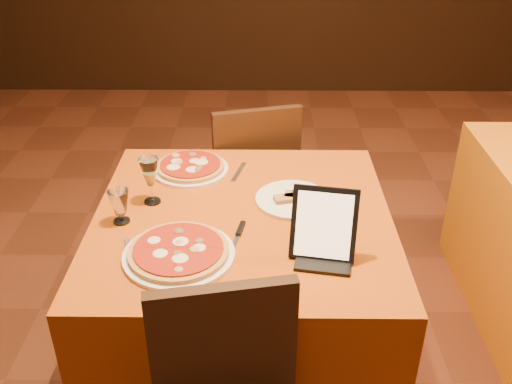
{
  "coord_description": "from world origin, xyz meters",
  "views": [
    {
      "loc": [
        -0.05,
        -1.66,
        1.89
      ],
      "look_at": [
        -0.07,
        0.1,
        0.86
      ],
      "focal_mm": 40.0,
      "sensor_mm": 36.0,
      "label": 1
    }
  ],
  "objects_px": {
    "main_table": "(244,293)",
    "water_glass": "(120,206)",
    "pizza_far": "(191,168)",
    "tablet": "(324,224)",
    "wine_glass": "(150,180)",
    "chair_main_far": "(248,178)",
    "pizza_near": "(179,253)"
  },
  "relations": [
    {
      "from": "main_table",
      "to": "water_glass",
      "type": "xyz_separation_m",
      "value": [
        -0.44,
        -0.05,
        0.44
      ]
    },
    {
      "from": "pizza_far",
      "to": "tablet",
      "type": "height_order",
      "value": "tablet"
    },
    {
      "from": "pizza_far",
      "to": "wine_glass",
      "type": "xyz_separation_m",
      "value": [
        -0.12,
        -0.26,
        0.08
      ]
    },
    {
      "from": "chair_main_far",
      "to": "pizza_near",
      "type": "xyz_separation_m",
      "value": [
        -0.2,
        -1.08,
        0.31
      ]
    },
    {
      "from": "wine_glass",
      "to": "pizza_far",
      "type": "bearing_deg",
      "value": 65.09
    },
    {
      "from": "main_table",
      "to": "chair_main_far",
      "type": "xyz_separation_m",
      "value": [
        0.0,
        0.82,
        0.08
      ]
    },
    {
      "from": "pizza_far",
      "to": "water_glass",
      "type": "bearing_deg",
      "value": -117.72
    },
    {
      "from": "pizza_near",
      "to": "pizza_far",
      "type": "bearing_deg",
      "value": 92.62
    },
    {
      "from": "wine_glass",
      "to": "water_glass",
      "type": "bearing_deg",
      "value": -122.54
    },
    {
      "from": "water_glass",
      "to": "tablet",
      "type": "height_order",
      "value": "tablet"
    },
    {
      "from": "pizza_far",
      "to": "water_glass",
      "type": "distance_m",
      "value": 0.45
    },
    {
      "from": "main_table",
      "to": "wine_glass",
      "type": "xyz_separation_m",
      "value": [
        -0.35,
        0.09,
        0.47
      ]
    },
    {
      "from": "pizza_near",
      "to": "wine_glass",
      "type": "bearing_deg",
      "value": 112.84
    },
    {
      "from": "pizza_far",
      "to": "water_glass",
      "type": "height_order",
      "value": "water_glass"
    },
    {
      "from": "chair_main_far",
      "to": "pizza_near",
      "type": "height_order",
      "value": "chair_main_far"
    },
    {
      "from": "chair_main_far",
      "to": "pizza_far",
      "type": "distance_m",
      "value": 0.61
    },
    {
      "from": "tablet",
      "to": "pizza_far",
      "type": "bearing_deg",
      "value": 140.82
    },
    {
      "from": "main_table",
      "to": "wine_glass",
      "type": "relative_size",
      "value": 5.79
    },
    {
      "from": "wine_glass",
      "to": "tablet",
      "type": "distance_m",
      "value": 0.7
    },
    {
      "from": "chair_main_far",
      "to": "tablet",
      "type": "bearing_deg",
      "value": 89.53
    },
    {
      "from": "pizza_far",
      "to": "main_table",
      "type": "bearing_deg",
      "value": -56.15
    },
    {
      "from": "main_table",
      "to": "chair_main_far",
      "type": "relative_size",
      "value": 1.21
    },
    {
      "from": "main_table",
      "to": "water_glass",
      "type": "distance_m",
      "value": 0.62
    },
    {
      "from": "tablet",
      "to": "water_glass",
      "type": "bearing_deg",
      "value": 175.17
    },
    {
      "from": "pizza_near",
      "to": "tablet",
      "type": "bearing_deg",
      "value": 2.26
    },
    {
      "from": "main_table",
      "to": "pizza_far",
      "type": "bearing_deg",
      "value": 123.85
    },
    {
      "from": "main_table",
      "to": "chair_main_far",
      "type": "bearing_deg",
      "value": 90.0
    },
    {
      "from": "chair_main_far",
      "to": "tablet",
      "type": "distance_m",
      "value": 1.17
    },
    {
      "from": "pizza_far",
      "to": "water_glass",
      "type": "relative_size",
      "value": 2.45
    },
    {
      "from": "water_glass",
      "to": "pizza_near",
      "type": "bearing_deg",
      "value": -41.53
    },
    {
      "from": "chair_main_far",
      "to": "pizza_far",
      "type": "xyz_separation_m",
      "value": [
        -0.23,
        -0.48,
        0.31
      ]
    },
    {
      "from": "main_table",
      "to": "water_glass",
      "type": "relative_size",
      "value": 8.46
    }
  ]
}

